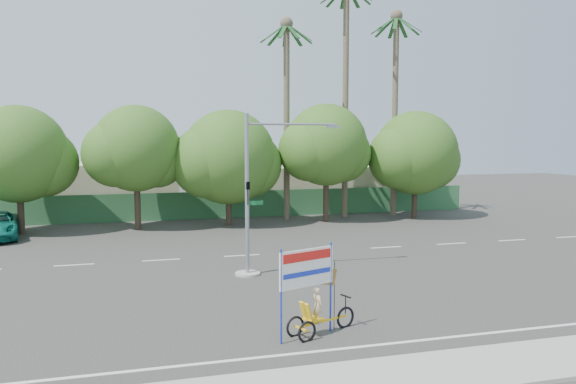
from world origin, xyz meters
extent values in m
plane|color=#33302D|center=(0.00, 0.00, 0.00)|extent=(120.00, 120.00, 0.00)
cube|color=gray|center=(0.00, -7.50, 0.06)|extent=(50.00, 2.40, 0.12)
cube|color=#336B3D|center=(0.00, 21.50, 1.00)|extent=(38.00, 0.08, 2.00)
cube|color=beige|center=(-10.00, 26.00, 2.00)|extent=(12.00, 8.00, 4.00)
cube|color=beige|center=(8.00, 26.00, 1.80)|extent=(14.00, 8.00, 3.60)
cylinder|color=#473828|center=(-14.00, 18.00, 1.76)|extent=(0.40, 0.40, 3.52)
sphere|color=#204F17|center=(-14.00, 18.00, 4.96)|extent=(6.00, 6.00, 6.00)
sphere|color=#204F17|center=(-12.65, 18.30, 4.40)|extent=(4.32, 4.32, 4.32)
cylinder|color=#473828|center=(-7.00, 18.00, 1.87)|extent=(0.40, 0.40, 3.74)
sphere|color=#204F17|center=(-7.00, 18.00, 5.27)|extent=(5.60, 5.60, 5.60)
sphere|color=#204F17|center=(-5.74, 18.30, 4.68)|extent=(4.03, 4.03, 4.03)
sphere|color=#204F17|center=(-8.26, 17.75, 4.93)|extent=(4.26, 4.26, 4.26)
cylinder|color=#473828|center=(-1.00, 18.00, 1.65)|extent=(0.40, 0.40, 3.30)
sphere|color=#204F17|center=(-1.00, 18.00, 4.65)|extent=(6.40, 6.40, 6.40)
sphere|color=#204F17|center=(0.44, 18.30, 4.12)|extent=(4.61, 4.61, 4.61)
sphere|color=#204F17|center=(-2.44, 17.75, 4.35)|extent=(4.86, 4.86, 4.86)
cylinder|color=#473828|center=(6.00, 18.00, 1.94)|extent=(0.40, 0.40, 3.87)
sphere|color=#204F17|center=(6.00, 18.00, 5.46)|extent=(5.80, 5.80, 5.80)
sphere|color=#204F17|center=(7.30, 18.30, 4.84)|extent=(4.18, 4.18, 4.18)
sphere|color=#204F17|center=(4.70, 17.75, 5.10)|extent=(4.41, 4.41, 4.41)
cylinder|color=#473828|center=(13.00, 18.00, 1.72)|extent=(0.40, 0.40, 3.43)
sphere|color=#204F17|center=(13.00, 18.00, 4.84)|extent=(6.20, 6.20, 6.20)
sphere|color=#204F17|center=(14.39, 18.30, 4.29)|extent=(4.46, 4.46, 4.46)
sphere|color=#204F17|center=(11.61, 17.75, 4.52)|extent=(4.71, 4.71, 4.71)
cylinder|color=#70604C|center=(8.00, 19.50, 8.50)|extent=(0.44, 0.44, 17.00)
cylinder|color=#70604C|center=(12.00, 19.50, 7.50)|extent=(0.44, 0.44, 15.00)
sphere|color=#70604C|center=(12.00, 19.50, 15.00)|extent=(0.90, 0.90, 0.90)
cube|color=#1C4C21|center=(12.94, 19.50, 14.34)|extent=(1.91, 0.28, 1.36)
cube|color=#1C4C21|center=(12.72, 20.11, 14.34)|extent=(1.65, 1.44, 1.36)
cube|color=#1C4C21|center=(12.16, 20.43, 14.34)|extent=(0.61, 1.93, 1.36)
cube|color=#1C4C21|center=(11.53, 20.32, 14.34)|extent=(1.20, 1.80, 1.36)
cube|color=#1C4C21|center=(11.11, 19.82, 14.34)|extent=(1.89, 0.92, 1.36)
cube|color=#1C4C21|center=(11.11, 19.18, 14.34)|extent=(1.89, 0.92, 1.36)
cube|color=#1C4C21|center=(11.53, 18.68, 14.34)|extent=(1.20, 1.80, 1.36)
cube|color=#1C4C21|center=(12.16, 18.57, 14.34)|extent=(0.61, 1.93, 1.36)
cube|color=#1C4C21|center=(12.72, 18.89, 14.34)|extent=(1.65, 1.44, 1.36)
cylinder|color=#70604C|center=(3.50, 19.50, 7.00)|extent=(0.44, 0.44, 14.00)
sphere|color=#70604C|center=(3.50, 19.50, 14.00)|extent=(0.90, 0.90, 0.90)
cube|color=#1C4C21|center=(4.44, 19.50, 13.34)|extent=(1.91, 0.28, 1.36)
cube|color=#1C4C21|center=(4.22, 20.11, 13.34)|extent=(1.65, 1.44, 1.36)
cube|color=#1C4C21|center=(3.66, 20.43, 13.34)|extent=(0.61, 1.93, 1.36)
cube|color=#1C4C21|center=(3.03, 20.32, 13.34)|extent=(1.20, 1.80, 1.36)
cube|color=#1C4C21|center=(2.61, 19.82, 13.34)|extent=(1.89, 0.92, 1.36)
cube|color=#1C4C21|center=(2.61, 19.18, 13.34)|extent=(1.89, 0.92, 1.36)
cube|color=#1C4C21|center=(3.03, 18.68, 13.34)|extent=(1.20, 1.80, 1.36)
cube|color=#1C4C21|center=(3.66, 18.57, 13.34)|extent=(0.61, 1.93, 1.36)
cube|color=#1C4C21|center=(4.22, 18.89, 13.34)|extent=(1.65, 1.44, 1.36)
cylinder|color=gray|center=(-2.50, 4.00, 0.05)|extent=(1.10, 1.10, 0.10)
cylinder|color=gray|center=(-2.50, 4.00, 3.50)|extent=(0.18, 0.18, 7.00)
cylinder|color=gray|center=(-0.50, 4.00, 6.55)|extent=(4.00, 0.10, 0.10)
cube|color=gray|center=(1.40, 4.00, 6.45)|extent=(0.55, 0.20, 0.12)
imported|color=black|center=(-2.50, 3.78, 3.60)|extent=(0.16, 0.20, 1.00)
cube|color=#14662D|center=(-2.15, 4.00, 3.15)|extent=(0.70, 0.04, 0.18)
torus|color=black|center=(-0.85, -3.50, 0.31)|extent=(0.68, 0.32, 0.70)
torus|color=black|center=(-2.60, -3.84, 0.29)|extent=(0.64, 0.30, 0.65)
torus|color=black|center=(-2.40, -4.38, 0.29)|extent=(0.64, 0.30, 0.65)
cube|color=yellow|center=(-1.68, -3.80, 0.37)|extent=(1.67, 0.67, 0.06)
cube|color=yellow|center=(-2.50, -4.11, 0.31)|extent=(0.27, 0.60, 0.05)
cube|color=yellow|center=(-2.06, -3.95, 0.52)|extent=(0.64, 0.59, 0.06)
cube|color=yellow|center=(-2.33, -4.04, 0.81)|extent=(0.37, 0.49, 0.56)
cylinder|color=black|center=(-0.85, -3.50, 0.72)|extent=(0.04, 0.04, 0.57)
cube|color=black|center=(-0.85, -3.50, 1.00)|extent=(0.20, 0.45, 0.04)
imported|color=#CCB284|center=(-1.92, -3.89, 0.91)|extent=(0.39, 0.47, 1.12)
cylinder|color=#192EBE|center=(-3.18, -4.36, 1.39)|extent=(0.07, 0.07, 2.79)
cylinder|color=#192EBE|center=(-1.44, -3.71, 1.39)|extent=(0.07, 0.07, 2.79)
cube|color=white|center=(-2.31, -4.04, 2.12)|extent=(1.86, 0.73, 1.14)
cube|color=red|center=(-2.29, -4.07, 2.48)|extent=(1.65, 0.63, 0.27)
cube|color=#192EBE|center=(-2.29, -4.07, 1.96)|extent=(1.65, 0.63, 0.14)
cylinder|color=black|center=(-1.29, -3.66, 1.08)|extent=(0.03, 0.03, 2.17)
cube|color=red|center=(-1.63, -3.79, 1.76)|extent=(0.87, 0.34, 0.68)
camera|label=1|loc=(-7.18, -19.62, 5.97)|focal=35.00mm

